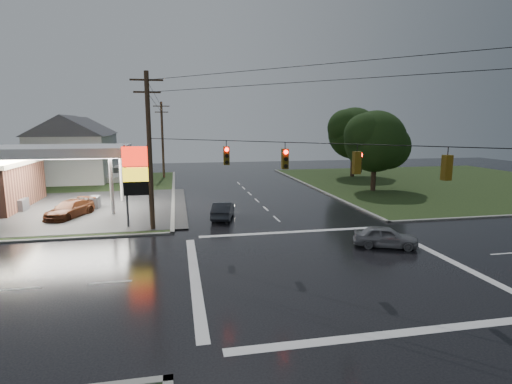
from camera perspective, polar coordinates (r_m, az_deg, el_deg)
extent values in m
plane|color=black|center=(21.88, 10.21, -10.44)|extent=(120.00, 120.00, 0.00)
cube|color=#1F3015|center=(56.77, 25.25, 1.22)|extent=(36.00, 36.00, 0.08)
cube|color=#2D2D2D|center=(39.75, -29.12, -2.26)|extent=(26.00, 18.00, 0.02)
cylinder|color=silver|center=(34.84, -19.93, 0.89)|extent=(0.30, 0.30, 5.00)
cylinder|color=silver|center=(43.18, -31.97, 1.59)|extent=(0.30, 0.30, 5.00)
cylinder|color=silver|center=(40.73, -18.70, 2.15)|extent=(0.30, 0.30, 5.00)
cube|color=silver|center=(38.54, -26.90, 5.26)|extent=(12.00, 8.00, 0.80)
cube|color=white|center=(38.57, -26.85, 4.64)|extent=(11.40, 7.40, 0.04)
cube|color=#59595E|center=(39.99, -30.53, -1.65)|extent=(0.80, 1.60, 1.10)
cube|color=#59595E|center=(38.41, -22.06, -1.42)|extent=(0.80, 1.60, 1.10)
cylinder|color=#59595E|center=(30.12, -18.04, 0.67)|extent=(0.16, 0.16, 6.00)
cylinder|color=#59595E|center=(29.97, -15.00, 0.77)|extent=(0.16, 0.16, 6.00)
cube|color=red|center=(29.79, -16.72, 4.90)|extent=(2.00, 0.35, 1.40)
cube|color=yellow|center=(29.92, -16.60, 2.42)|extent=(2.00, 0.35, 1.00)
cube|color=black|center=(30.05, -16.51, 0.53)|extent=(2.00, 0.35, 1.00)
cylinder|color=#382619|center=(28.70, -14.94, 5.42)|extent=(0.32, 0.32, 11.00)
cube|color=#382619|center=(28.78, -15.38, 15.19)|extent=(2.20, 0.12, 0.12)
cube|color=#382619|center=(28.71, -15.30, 13.60)|extent=(1.80, 0.12, 0.12)
cylinder|color=#382619|center=(57.14, -13.20, 7.19)|extent=(0.32, 0.32, 10.50)
cube|color=#382619|center=(57.15, -13.39, 11.85)|extent=(2.20, 0.12, 0.12)
cube|color=#382619|center=(57.13, -13.35, 11.05)|extent=(1.80, 0.12, 0.12)
cube|color=#59470C|center=(24.08, -4.25, 5.20)|extent=(0.34, 0.34, 1.10)
cylinder|color=#FF0C07|center=(23.85, -4.20, 6.08)|extent=(0.22, 0.08, 0.22)
cube|color=#59470C|center=(21.84, 4.16, 4.75)|extent=(0.34, 0.34, 1.10)
cylinder|color=#FF0C07|center=(21.62, 4.31, 5.71)|extent=(0.22, 0.08, 0.22)
cube|color=#59470C|center=(20.17, 14.19, 4.07)|extent=(0.34, 0.34, 1.10)
cylinder|color=#FF0C07|center=(20.22, 14.75, 5.15)|extent=(0.08, 0.22, 0.22)
cube|color=#59470C|center=(19.21, 25.59, 3.15)|extent=(0.34, 0.34, 1.10)
cylinder|color=#FF0C07|center=(19.34, 25.32, 4.34)|extent=(0.22, 0.08, 0.22)
cube|color=silver|center=(56.83, -24.87, 4.27)|extent=(9.00, 8.00, 6.00)
cube|color=gray|center=(56.10, -19.42, 1.88)|extent=(1.60, 4.80, 0.80)
cube|color=silver|center=(68.73, -23.38, 5.15)|extent=(9.00, 8.00, 6.00)
cube|color=gray|center=(68.04, -18.87, 3.18)|extent=(1.60, 4.80, 0.80)
cylinder|color=black|center=(46.72, 16.48, 3.19)|extent=(0.56, 0.56, 5.04)
sphere|color=black|center=(46.49, 16.66, 6.94)|extent=(6.80, 6.80, 6.80)
sphere|color=black|center=(47.60, 18.27, 6.15)|extent=(5.10, 5.10, 5.10)
sphere|color=black|center=(45.49, 15.41, 7.86)|extent=(4.76, 4.76, 4.76)
cylinder|color=black|center=(58.72, 13.66, 4.84)|extent=(0.56, 0.56, 5.60)
sphere|color=black|center=(58.55, 13.79, 8.15)|extent=(7.20, 7.20, 7.20)
sphere|color=black|center=(59.62, 15.23, 7.44)|extent=(5.40, 5.40, 5.40)
sphere|color=black|center=(57.58, 12.68, 8.97)|extent=(5.04, 5.04, 5.04)
imported|color=#212429|center=(32.03, -4.73, -2.59)|extent=(2.39, 4.37, 1.37)
imported|color=slate|center=(25.86, 18.01, -6.09)|extent=(4.13, 2.92, 1.30)
imported|color=#5C2B15|center=(35.57, -25.07, -2.23)|extent=(3.71, 5.14, 1.38)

